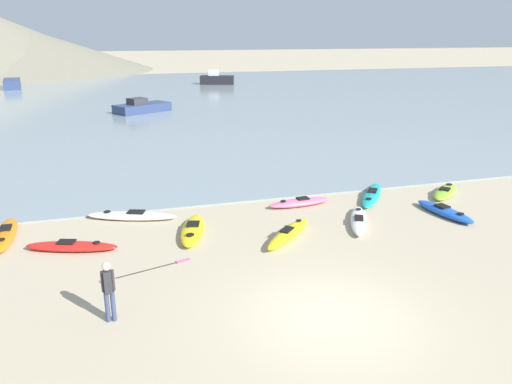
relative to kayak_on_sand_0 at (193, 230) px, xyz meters
name	(u,v)px	position (x,y,z in m)	size (l,w,h in m)	color
ground_plane	(331,318)	(2.35, -6.32, -0.16)	(400.00, 400.00, 0.00)	tan
bay_water	(155,99)	(2.35, 37.79, -0.13)	(160.00, 70.00, 0.06)	gray
kayak_on_sand_0	(193,230)	(0.00, 0.00, 0.00)	(1.53, 3.02, 0.36)	yellow
kayak_on_sand_1	(359,220)	(6.03, -0.75, -0.02)	(1.89, 3.00, 0.32)	white
kayak_on_sand_2	(445,192)	(11.26, 1.29, -0.01)	(2.46, 2.30, 0.34)	#8CCC2D
kayak_on_sand_3	(445,211)	(9.64, -0.87, 0.00)	(1.13, 2.88, 0.36)	blue
kayak_on_sand_4	(6,234)	(-6.21, 1.47, 0.00)	(0.76, 3.24, 0.35)	orange
kayak_on_sand_5	(72,246)	(-3.99, -0.25, -0.01)	(3.05, 1.54, 0.34)	red
kayak_on_sand_6	(300,203)	(4.67, 1.73, -0.01)	(2.70, 0.83, 0.34)	#E5668C
kayak_on_sand_7	(372,195)	(7.99, 1.82, -0.02)	(2.63, 3.22, 0.31)	teal
kayak_on_sand_8	(289,233)	(3.10, -1.27, 0.02)	(2.58, 2.60, 0.39)	yellow
kayak_on_sand_9	(132,216)	(-1.95, 2.10, -0.01)	(3.45, 1.82, 0.33)	white
person_near_foreground	(108,288)	(-2.84, -4.91, 0.74)	(0.32, 0.21, 1.57)	#384260
moored_boat_0	(12,84)	(-13.76, 54.03, 0.47)	(2.61, 5.86, 1.12)	navy
moored_boat_1	(217,79)	(12.09, 51.70, 0.59)	(4.80, 3.00, 1.97)	black
moored_boat_2	(142,107)	(0.41, 28.89, 0.35)	(5.22, 4.21, 1.28)	navy
loose_paddle	(147,270)	(-1.78, -2.40, -0.14)	(2.72, 0.95, 0.03)	black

